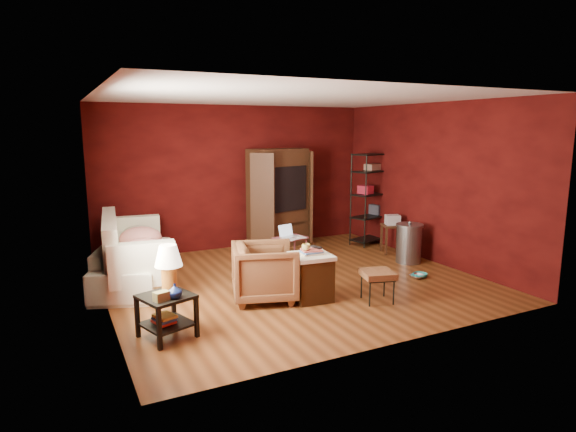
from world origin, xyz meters
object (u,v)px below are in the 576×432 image
at_px(sofa, 133,255).
at_px(laptop_desk, 290,240).
at_px(tv_armoire, 279,196).
at_px(armchair, 265,269).
at_px(hamper, 311,276).
at_px(wire_shelving, 372,194).
at_px(side_table, 167,282).

bearing_deg(sofa, laptop_desk, -72.94).
bearing_deg(laptop_desk, tv_armoire, 59.11).
xyz_separation_m(sofa, armchair, (1.50, -1.59, -0.00)).
height_order(hamper, laptop_desk, hamper).
bearing_deg(wire_shelving, sofa, 169.83).
relative_size(armchair, wire_shelving, 0.47).
bearing_deg(side_table, armchair, 21.48).
xyz_separation_m(armchair, tv_armoire, (1.53, 2.76, 0.59)).
height_order(side_table, laptop_desk, side_table).
distance_m(side_table, wire_shelving, 5.51).
relative_size(sofa, wire_shelving, 1.20).
height_order(armchair, side_table, side_table).
relative_size(armchair, side_table, 0.83).
xyz_separation_m(tv_armoire, wire_shelving, (1.81, -0.65, 0.00)).
bearing_deg(laptop_desk, armchair, -141.14).
bearing_deg(armchair, laptop_desk, -20.21).
bearing_deg(wire_shelving, hamper, -155.28).
height_order(tv_armoire, wire_shelving, tv_armoire).
height_order(side_table, hamper, side_table).
distance_m(sofa, tv_armoire, 3.30).
bearing_deg(wire_shelving, side_table, -167.03).
xyz_separation_m(hamper, wire_shelving, (2.76, 2.40, 0.68)).
distance_m(sofa, laptop_desk, 2.64).
bearing_deg(hamper, wire_shelving, 41.03).
bearing_deg(side_table, hamper, 7.99).
bearing_deg(sofa, wire_shelving, -64.58).
bearing_deg(tv_armoire, side_table, -146.72).
relative_size(laptop_desk, wire_shelving, 0.36).
height_order(side_table, wire_shelving, wire_shelving).
bearing_deg(side_table, wire_shelving, 29.29).
bearing_deg(tv_armoire, sofa, -173.81).
bearing_deg(armchair, wire_shelving, -40.49).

